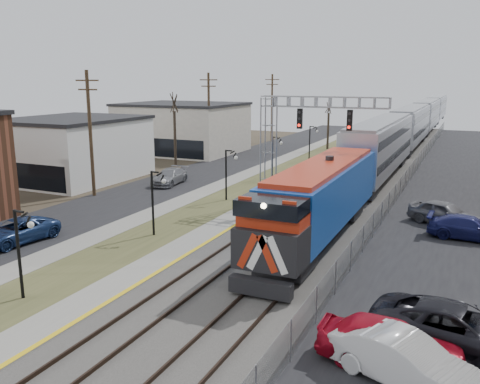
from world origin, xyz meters
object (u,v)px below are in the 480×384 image
Objects in this scene: signal_gantry at (291,132)px; car_lot_a at (389,343)px; train at (413,126)px; car_lot_b at (405,361)px.

signal_gantry is 1.90× the size of car_lot_a.
signal_gantry is 21.81m from car_lot_a.
train is 58.93m from car_lot_a.
car_lot_a reaches higher than car_lot_b.
car_lot_a is 1.00× the size of car_lot_b.
signal_gantry is at bearing -96.13° from train.
car_lot_a is at bearing -84.43° from train.
car_lot_b is at bearing -83.95° from train.
car_lot_a is 1.06m from car_lot_b.
signal_gantry reaches higher than car_lot_a.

